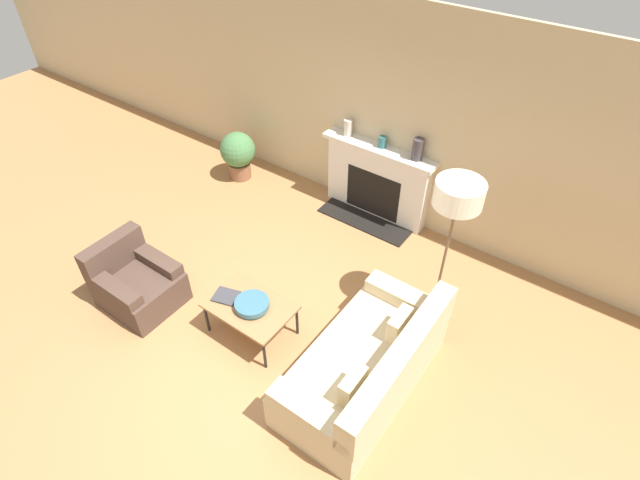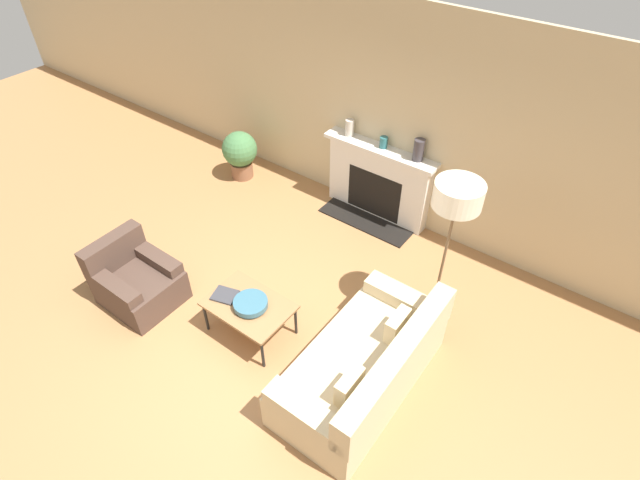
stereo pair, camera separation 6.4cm
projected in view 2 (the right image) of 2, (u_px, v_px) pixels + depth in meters
ground_plane at (251, 354)px, 5.37m from camera, size 18.00×18.00×0.00m
wall_back at (404, 122)px, 6.23m from camera, size 18.00×0.06×2.90m
fireplace at (378, 182)px, 6.85m from camera, size 1.62×0.59×1.08m
couch at (365, 367)px, 4.87m from camera, size 0.96×1.87×0.88m
armchair_near at (136, 281)px, 5.79m from camera, size 0.86×0.76×0.78m
coffee_table at (249, 307)px, 5.33m from camera, size 0.91×0.63×0.45m
bowl at (251, 303)px, 5.24m from camera, size 0.37×0.37×0.09m
book at (225, 295)px, 5.39m from camera, size 0.31×0.28×0.02m
floor_lamp at (456, 205)px, 4.73m from camera, size 0.48×0.48×1.83m
mantel_vase_left at (350, 128)px, 6.64m from camera, size 0.12×0.12×0.23m
mantel_vase_center_left at (384, 142)px, 6.43m from camera, size 0.10×0.10×0.15m
mantel_vase_center_right at (419, 150)px, 6.17m from camera, size 0.14×0.14×0.28m
potted_plant at (240, 152)px, 7.61m from camera, size 0.53×0.53×0.76m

